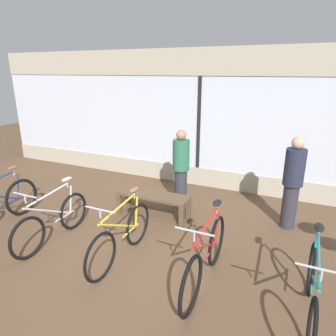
{
  "coord_description": "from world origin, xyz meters",
  "views": [
    {
      "loc": [
        2.24,
        -3.35,
        2.71
      ],
      "look_at": [
        0.0,
        1.55,
        0.95
      ],
      "focal_mm": 32.0,
      "sensor_mm": 36.0,
      "label": 1
    }
  ],
  "objects": [
    {
      "name": "bicycle_right",
      "position": [
        1.3,
        -0.12,
        0.4
      ],
      "size": [
        0.46,
        1.78,
        1.05
      ],
      "color": "black",
      "rests_on": "ground_plane"
    },
    {
      "name": "customer_near_rack",
      "position": [
        2.19,
        1.97,
        0.88
      ],
      "size": [
        0.36,
        0.36,
        1.67
      ],
      "color": "#2D2D38",
      "rests_on": "ground_plane"
    },
    {
      "name": "customer_by_window",
      "position": [
        0.07,
        2.02,
        0.84
      ],
      "size": [
        0.46,
        0.46,
        1.6
      ],
      "color": "#2D2D38",
      "rests_on": "ground_plane"
    },
    {
      "name": "bicycle_far_right",
      "position": [
        2.56,
        -0.22,
        0.39
      ],
      "size": [
        0.46,
        1.73,
        1.02
      ],
      "color": "black",
      "rests_on": "ground_plane"
    },
    {
      "name": "shop_back_wall",
      "position": [
        0.0,
        3.31,
        1.64
      ],
      "size": [
        12.0,
        0.08,
        3.2
      ],
      "color": "#B2A893",
      "rests_on": "ground_plane"
    },
    {
      "name": "bicycle_left",
      "position": [
        -1.3,
        -0.14,
        0.37
      ],
      "size": [
        0.46,
        1.65,
        1.01
      ],
      "color": "black",
      "rests_on": "ground_plane"
    },
    {
      "name": "display_bench",
      "position": [
        -0.2,
        1.32,
        0.38
      ],
      "size": [
        1.4,
        0.44,
        0.47
      ],
      "color": "brown",
      "rests_on": "ground_plane"
    },
    {
      "name": "bicycle_center",
      "position": [
        -0.0,
        -0.1,
        0.39
      ],
      "size": [
        0.46,
        1.68,
        1.02
      ],
      "color": "black",
      "rests_on": "ground_plane"
    },
    {
      "name": "ground_plane",
      "position": [
        0.0,
        0.0,
        0.0
      ],
      "size": [
        24.0,
        24.0,
        0.0
      ],
      "primitive_type": "plane",
      "color": "brown"
    }
  ]
}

